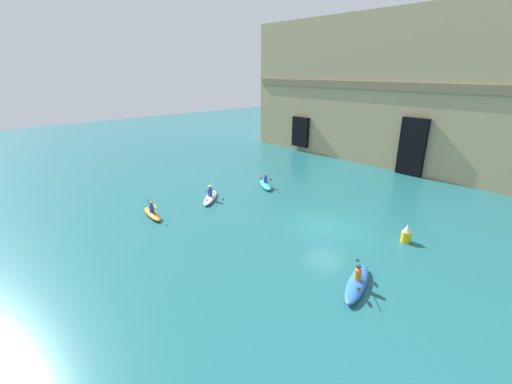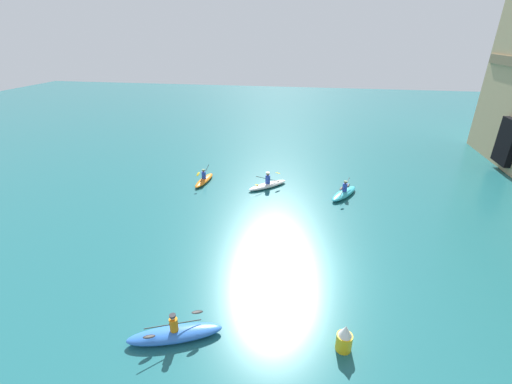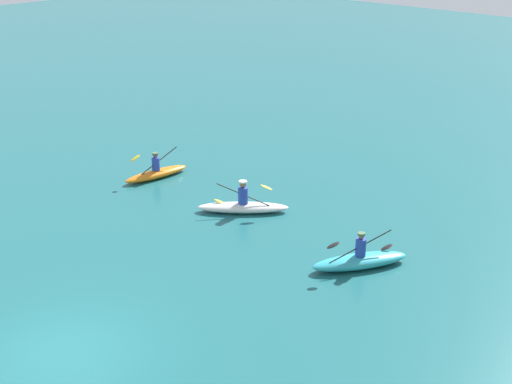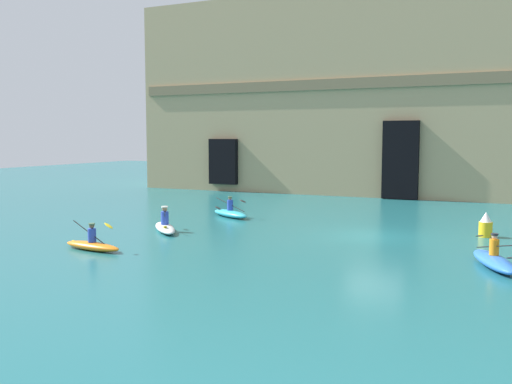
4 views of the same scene
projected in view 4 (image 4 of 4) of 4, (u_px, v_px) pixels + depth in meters
The scene contains 7 objects.
ground_plane at pixel (375, 236), 25.10m from camera, with size 120.00×120.00×0.00m, color #1E6066.
cliff_bluff at pixel (407, 94), 42.75m from camera, with size 42.51×7.69×15.14m.
kayak_cyan at pixel (230, 213), 31.07m from camera, with size 3.01×2.23×1.14m.
kayak_orange at pixel (92, 245), 22.03m from camera, with size 2.86×0.98×1.14m.
kayak_white at pixel (165, 227), 26.40m from camera, with size 2.74×2.89×1.17m.
kayak_blue at pixel (494, 260), 19.13m from camera, with size 2.01×3.55×1.16m.
marker_buoy at pixel (486, 225), 24.89m from camera, with size 0.57×0.57×1.10m.
Camera 4 is at (5.75, -24.68, 4.38)m, focal length 40.00 mm.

